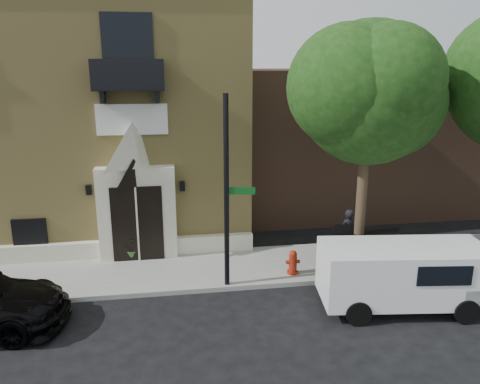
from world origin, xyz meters
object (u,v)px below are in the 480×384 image
(fire_hydrant, at_px, (293,262))
(pedestrian_near, at_px, (347,234))
(dumpster, at_px, (365,250))
(street_sign, at_px, (227,193))
(cargo_van, at_px, (409,274))

(fire_hydrant, xyz_separation_m, pedestrian_near, (2.18, 1.00, 0.48))
(fire_hydrant, distance_m, dumpster, 2.41)
(street_sign, xyz_separation_m, fire_hydrant, (2.15, 0.42, -2.50))
(fire_hydrant, height_order, dumpster, dumpster)
(pedestrian_near, bearing_deg, street_sign, -2.70)
(fire_hydrant, distance_m, pedestrian_near, 2.45)
(fire_hydrant, bearing_deg, pedestrian_near, 24.68)
(street_sign, relative_size, dumpster, 2.53)
(cargo_van, bearing_deg, fire_hydrant, 145.49)
(street_sign, relative_size, fire_hydrant, 7.34)
(fire_hydrant, relative_size, dumpster, 0.35)
(dumpster, bearing_deg, cargo_van, -63.55)
(street_sign, height_order, pedestrian_near, street_sign)
(dumpster, distance_m, pedestrian_near, 1.10)
(street_sign, distance_m, dumpster, 5.08)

